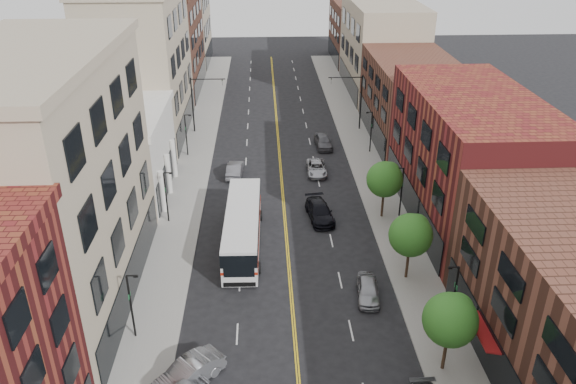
{
  "coord_description": "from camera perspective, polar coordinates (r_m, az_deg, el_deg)",
  "views": [
    {
      "loc": [
        -1.87,
        -22.58,
        26.49
      ],
      "look_at": [
        0.11,
        19.92,
        5.0
      ],
      "focal_mm": 35.0,
      "sensor_mm": 36.0,
      "label": 1
    }
  ],
  "objects": [
    {
      "name": "sidewalk_left",
      "position": [
        63.87,
        -9.74,
        1.96
      ],
      "size": [
        4.0,
        110.0,
        0.15
      ],
      "primitive_type": "cube",
      "color": "gray",
      "rests_on": "ground"
    },
    {
      "name": "sidewalk_right",
      "position": [
        64.45,
        8.2,
        2.32
      ],
      "size": [
        4.0,
        110.0,
        0.15
      ],
      "primitive_type": "cube",
      "color": "gray",
      "rests_on": "ground"
    },
    {
      "name": "bldg_l_tanoffice",
      "position": [
        42.43,
        -23.27,
        0.13
      ],
      "size": [
        10.0,
        22.0,
        18.0
      ],
      "primitive_type": "cube",
      "color": "tan",
      "rests_on": "ground"
    },
    {
      "name": "bldg_l_white",
      "position": [
        60.04,
        -17.08,
        3.57
      ],
      "size": [
        10.0,
        14.0,
        8.0
      ],
      "primitive_type": "cube",
      "color": "silver",
      "rests_on": "ground"
    },
    {
      "name": "bldg_l_far_a",
      "position": [
        74.27,
        -14.69,
        12.33
      ],
      "size": [
        10.0,
        20.0,
        18.0
      ],
      "primitive_type": "cube",
      "color": "tan",
      "rests_on": "ground"
    },
    {
      "name": "bldg_l_far_b",
      "position": [
        93.78,
        -12.29,
        14.53
      ],
      "size": [
        10.0,
        20.0,
        15.0
      ],
      "primitive_type": "cube",
      "color": "brown",
      "rests_on": "ground"
    },
    {
      "name": "bldg_l_far_c",
      "position": [
        110.86,
        -11.01,
        17.79
      ],
      "size": [
        10.0,
        16.0,
        20.0
      ],
      "primitive_type": "cube",
      "color": "tan",
      "rests_on": "ground"
    },
    {
      "name": "bldg_r_mid",
      "position": [
        54.27,
        17.93,
        3.26
      ],
      "size": [
        10.0,
        22.0,
        12.0
      ],
      "primitive_type": "cube",
      "color": "maroon",
      "rests_on": "ground"
    },
    {
      "name": "bldg_r_far_a",
      "position": [
        73.38,
        12.52,
        9.14
      ],
      "size": [
        10.0,
        20.0,
        10.0
      ],
      "primitive_type": "cube",
      "color": "brown",
      "rests_on": "ground"
    },
    {
      "name": "bldg_r_far_b",
      "position": [
        92.64,
        9.45,
        14.31
      ],
      "size": [
        10.0,
        22.0,
        14.0
      ],
      "primitive_type": "cube",
      "color": "tan",
      "rests_on": "ground"
    },
    {
      "name": "bldg_r_far_c",
      "position": [
        112.19,
        7.35,
        15.81
      ],
      "size": [
        10.0,
        18.0,
        11.0
      ],
      "primitive_type": "cube",
      "color": "brown",
      "rests_on": "ground"
    },
    {
      "name": "tree_r_1",
      "position": [
        36.56,
        16.26,
        -12.19
      ],
      "size": [
        3.4,
        3.4,
        5.59
      ],
      "color": "black",
      "rests_on": "sidewalk_right"
    },
    {
      "name": "tree_r_2",
      "position": [
        44.38,
        12.45,
        -4.16
      ],
      "size": [
        3.4,
        3.4,
        5.59
      ],
      "color": "black",
      "rests_on": "sidewalk_right"
    },
    {
      "name": "tree_r_3",
      "position": [
        52.94,
        9.88,
        1.39
      ],
      "size": [
        3.4,
        3.4,
        5.59
      ],
      "color": "black",
      "rests_on": "sidewalk_right"
    },
    {
      "name": "lamp_l_1",
      "position": [
        39.63,
        -15.63,
        -10.78
      ],
      "size": [
        0.81,
        0.55,
        5.05
      ],
      "color": "black",
      "rests_on": "sidewalk_left"
    },
    {
      "name": "lamp_l_2",
      "position": [
        52.96,
        -12.25,
        -0.22
      ],
      "size": [
        0.81,
        0.55,
        5.05
      ],
      "color": "black",
      "rests_on": "sidewalk_left"
    },
    {
      "name": "lamp_l_3",
      "position": [
        67.47,
        -10.28,
        5.96
      ],
      "size": [
        0.81,
        0.55,
        5.05
      ],
      "color": "black",
      "rests_on": "sidewalk_left"
    },
    {
      "name": "lamp_r_1",
      "position": [
        40.65,
        16.52,
        -9.85
      ],
      "size": [
        0.81,
        0.55,
        5.05
      ],
      "color": "black",
      "rests_on": "sidewalk_right"
    },
    {
      "name": "lamp_r_2",
      "position": [
        53.73,
        11.43,
        0.27
      ],
      "size": [
        0.81,
        0.55,
        5.05
      ],
      "color": "black",
      "rests_on": "sidewalk_right"
    },
    {
      "name": "lamp_r_3",
      "position": [
        68.07,
        8.41,
        6.29
      ],
      "size": [
        0.81,
        0.55,
        5.05
      ],
      "color": "black",
      "rests_on": "sidewalk_right"
    },
    {
      "name": "signal_mast_left",
      "position": [
        74.36,
        -9.15,
        9.38
      ],
      "size": [
        4.49,
        0.18,
        7.2
      ],
      "color": "black",
      "rests_on": "sidewalk_left"
    },
    {
      "name": "signal_mast_right",
      "position": [
        74.87,
        6.88,
        9.64
      ],
      "size": [
        4.49,
        0.18,
        7.2
      ],
      "color": "black",
      "rests_on": "sidewalk_right"
    },
    {
      "name": "city_bus",
      "position": [
        48.87,
        -4.63,
        -3.42
      ],
      "size": [
        3.36,
        13.18,
        3.37
      ],
      "rotation": [
        0.0,
        0.0,
        -0.02
      ],
      "color": "silver",
      "rests_on": "ground"
    },
    {
      "name": "car_angle_b",
      "position": [
        36.99,
        -10.12,
        -17.7
      ],
      "size": [
        4.72,
        4.63,
        1.62
      ],
      "primitive_type": "imported",
      "rotation": [
        0.0,
        0.0,
        -0.8
      ],
      "color": "#989A9F",
      "rests_on": "ground"
    },
    {
      "name": "car_parked_far",
      "position": [
        43.57,
        8.13,
        -9.8
      ],
      "size": [
        2.07,
        4.27,
        1.4
      ],
      "primitive_type": "imported",
      "rotation": [
        0.0,
        0.0,
        -0.1
      ],
      "color": "#929398",
      "rests_on": "ground"
    },
    {
      "name": "car_lane_behind",
      "position": [
        62.34,
        -5.43,
        2.29
      ],
      "size": [
        1.86,
        4.66,
        1.51
      ],
      "primitive_type": "imported",
      "rotation": [
        0.0,
        0.0,
        3.08
      ],
      "color": "#55545A",
      "rests_on": "ground"
    },
    {
      "name": "car_lane_a",
      "position": [
        53.46,
        3.24,
        -2.01
      ],
      "size": [
        2.81,
        5.49,
        1.52
      ],
      "primitive_type": "imported",
      "rotation": [
        0.0,
        0.0,
        0.13
      ],
      "color": "black",
      "rests_on": "ground"
    },
    {
      "name": "car_lane_b",
      "position": [
        62.78,
        2.92,
        2.46
      ],
      "size": [
        2.18,
        4.68,
        1.3
      ],
      "primitive_type": "imported",
      "rotation": [
        0.0,
        0.0,
        -0.01
      ],
      "color": "#A6A8AE",
      "rests_on": "ground"
    },
    {
      "name": "car_lane_c",
      "position": [
        69.89,
        3.59,
        5.17
      ],
      "size": [
        2.16,
        4.75,
        1.58
      ],
      "primitive_type": "imported",
      "rotation": [
        0.0,
        0.0,
        0.07
      ],
      "color": "#4E4F54",
      "rests_on": "ground"
    }
  ]
}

